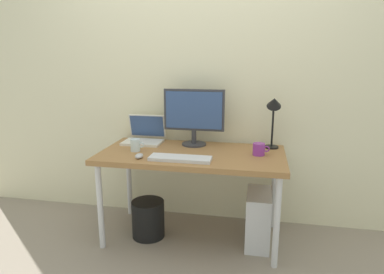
# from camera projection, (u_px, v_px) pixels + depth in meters

# --- Properties ---
(ground_plane) EXTENTS (6.00, 6.00, 0.00)m
(ground_plane) POSITION_uv_depth(u_px,v_px,m) (192.00, 236.00, 2.77)
(ground_plane) COLOR gray
(back_wall) EXTENTS (4.40, 0.04, 2.60)m
(back_wall) POSITION_uv_depth(u_px,v_px,m) (201.00, 71.00, 2.86)
(back_wall) COLOR beige
(back_wall) RESTS_ON ground_plane
(desk) EXTENTS (1.40, 0.70, 0.71)m
(desk) POSITION_uv_depth(u_px,v_px,m) (192.00, 160.00, 2.62)
(desk) COLOR olive
(desk) RESTS_ON ground_plane
(monitor) EXTENTS (0.49, 0.20, 0.46)m
(monitor) POSITION_uv_depth(u_px,v_px,m) (194.00, 114.00, 2.76)
(monitor) COLOR #333338
(monitor) RESTS_ON desk
(laptop) EXTENTS (0.32, 0.28, 0.23)m
(laptop) POSITION_uv_depth(u_px,v_px,m) (145.00, 135.00, 2.90)
(laptop) COLOR silver
(laptop) RESTS_ON desk
(desk_lamp) EXTENTS (0.11, 0.16, 0.44)m
(desk_lamp) POSITION_uv_depth(u_px,v_px,m) (274.00, 110.00, 2.63)
(desk_lamp) COLOR black
(desk_lamp) RESTS_ON desk
(keyboard) EXTENTS (0.44, 0.14, 0.02)m
(keyboard) POSITION_uv_depth(u_px,v_px,m) (180.00, 158.00, 2.41)
(keyboard) COLOR silver
(keyboard) RESTS_ON desk
(mouse) EXTENTS (0.06, 0.09, 0.03)m
(mouse) POSITION_uv_depth(u_px,v_px,m) (139.00, 156.00, 2.45)
(mouse) COLOR #B2B2B7
(mouse) RESTS_ON desk
(coffee_mug) EXTENTS (0.12, 0.09, 0.09)m
(coffee_mug) POSITION_uv_depth(u_px,v_px,m) (259.00, 149.00, 2.52)
(coffee_mug) COLOR purple
(coffee_mug) RESTS_ON desk
(glass_cup) EXTENTS (0.11, 0.07, 0.09)m
(glass_cup) POSITION_uv_depth(u_px,v_px,m) (136.00, 145.00, 2.62)
(glass_cup) COLOR silver
(glass_cup) RESTS_ON desk
(computer_tower) EXTENTS (0.18, 0.36, 0.42)m
(computer_tower) POSITION_uv_depth(u_px,v_px,m) (258.00, 219.00, 2.61)
(computer_tower) COLOR silver
(computer_tower) RESTS_ON ground_plane
(wastebasket) EXTENTS (0.26, 0.26, 0.30)m
(wastebasket) POSITION_uv_depth(u_px,v_px,m) (148.00, 219.00, 2.74)
(wastebasket) COLOR black
(wastebasket) RESTS_ON ground_plane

